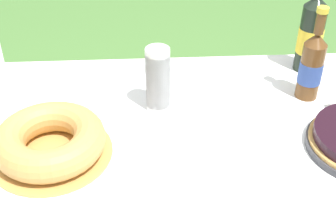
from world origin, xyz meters
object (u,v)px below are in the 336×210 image
at_px(cup_stack, 158,79).
at_px(bundt_cake, 50,141).
at_px(juice_bottle_red, 311,34).
at_px(cider_bottle_amber, 312,65).

bearing_deg(cup_stack, bundt_cake, -145.75).
bearing_deg(cup_stack, juice_bottle_red, 21.62).
bearing_deg(juice_bottle_red, cider_bottle_amber, -105.46).
height_order(cup_stack, juice_bottle_red, juice_bottle_red).
distance_m(cup_stack, juice_bottle_red, 0.55).
bearing_deg(juice_bottle_red, cup_stack, -158.38).
height_order(cider_bottle_amber, juice_bottle_red, juice_bottle_red).
xyz_separation_m(bundt_cake, juice_bottle_red, (0.80, 0.40, 0.09)).
bearing_deg(bundt_cake, cider_bottle_amber, 17.27).
bearing_deg(bundt_cake, cup_stack, 34.25).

